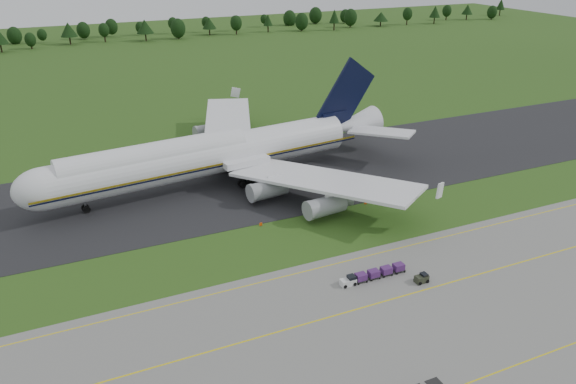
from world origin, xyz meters
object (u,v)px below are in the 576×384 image
edge_markers (341,208)px  baggage_train (372,274)px  utility_cart (422,279)px  aircraft (214,154)px

edge_markers → baggage_train: bearing=-108.0°
baggage_train → edge_markers: 24.71m
baggage_train → utility_cart: bearing=-31.8°
utility_cart → baggage_train: bearing=148.2°
aircraft → edge_markers: 29.67m
utility_cart → edge_markers: bearing=87.4°
utility_cart → edge_markers: size_ratio=0.06×
edge_markers → utility_cart: bearing=-92.6°
edge_markers → aircraft: bearing=129.4°
utility_cart → aircraft: bearing=109.0°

